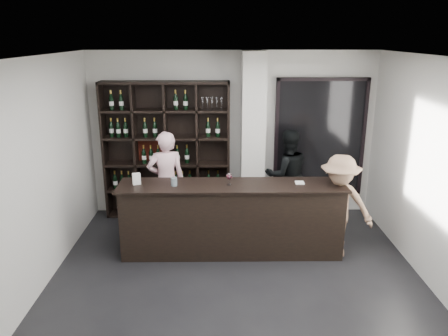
{
  "coord_description": "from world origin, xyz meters",
  "views": [
    {
      "loc": [
        -0.21,
        -4.83,
        3.15
      ],
      "look_at": [
        -0.16,
        1.1,
        1.33
      ],
      "focal_mm": 35.0,
      "sensor_mm": 36.0,
      "label": 1
    }
  ],
  "objects_px": {
    "tasting_counter": "(232,219)",
    "customer": "(338,206)",
    "taster_black": "(287,175)",
    "taster_pink": "(166,181)",
    "wine_shelf": "(167,151)"
  },
  "relations": [
    {
      "from": "tasting_counter",
      "to": "customer",
      "type": "xyz_separation_m",
      "value": [
        1.55,
        -0.05,
        0.22
      ]
    },
    {
      "from": "taster_black",
      "to": "customer",
      "type": "height_order",
      "value": "taster_black"
    },
    {
      "from": "customer",
      "to": "taster_pink",
      "type": "bearing_deg",
      "value": 175.29
    },
    {
      "from": "tasting_counter",
      "to": "taster_pink",
      "type": "height_order",
      "value": "taster_pink"
    },
    {
      "from": "tasting_counter",
      "to": "taster_black",
      "type": "bearing_deg",
      "value": 52.35
    },
    {
      "from": "wine_shelf",
      "to": "customer",
      "type": "distance_m",
      "value": 3.09
    },
    {
      "from": "taster_pink",
      "to": "customer",
      "type": "relative_size",
      "value": 1.1
    },
    {
      "from": "wine_shelf",
      "to": "taster_pink",
      "type": "relative_size",
      "value": 1.43
    },
    {
      "from": "taster_black",
      "to": "customer",
      "type": "distance_m",
      "value": 1.46
    },
    {
      "from": "taster_pink",
      "to": "taster_black",
      "type": "height_order",
      "value": "taster_pink"
    },
    {
      "from": "wine_shelf",
      "to": "customer",
      "type": "bearing_deg",
      "value": -29.72
    },
    {
      "from": "taster_pink",
      "to": "customer",
      "type": "distance_m",
      "value": 2.76
    },
    {
      "from": "taster_black",
      "to": "customer",
      "type": "bearing_deg",
      "value": 102.91
    },
    {
      "from": "tasting_counter",
      "to": "taster_pink",
      "type": "xyz_separation_m",
      "value": [
        -1.05,
        0.85,
        0.3
      ]
    },
    {
      "from": "wine_shelf",
      "to": "tasting_counter",
      "type": "relative_size",
      "value": 0.73
    }
  ]
}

